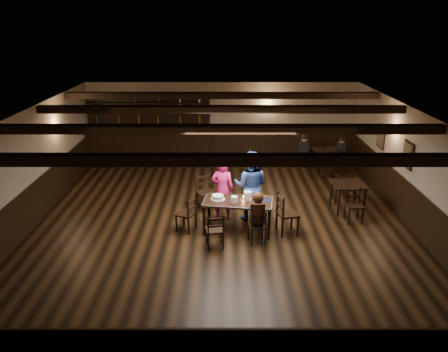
{
  "coord_description": "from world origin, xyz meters",
  "views": [
    {
      "loc": [
        0.07,
        -9.47,
        4.68
      ],
      "look_at": [
        0.06,
        0.2,
        1.17
      ],
      "focal_mm": 35.0,
      "sensor_mm": 36.0,
      "label": 1
    }
  ],
  "objects_px": {
    "man_blue": "(251,186)",
    "bar_counter": "(150,143)",
    "chair_near_left": "(215,228)",
    "woman_pink": "(223,189)",
    "dining_table": "(238,204)",
    "cake": "(218,197)",
    "chair_near_right": "(258,225)"
  },
  "relations": [
    {
      "from": "man_blue",
      "to": "bar_counter",
      "type": "relative_size",
      "value": 0.41
    },
    {
      "from": "chair_near_left",
      "to": "woman_pink",
      "type": "distance_m",
      "value": 1.55
    },
    {
      "from": "man_blue",
      "to": "bar_counter",
      "type": "bearing_deg",
      "value": -41.5
    },
    {
      "from": "dining_table",
      "to": "man_blue",
      "type": "distance_m",
      "value": 0.74
    },
    {
      "from": "man_blue",
      "to": "chair_near_left",
      "type": "bearing_deg",
      "value": 73.43
    },
    {
      "from": "chair_near_left",
      "to": "cake",
      "type": "distance_m",
      "value": 0.99
    },
    {
      "from": "man_blue",
      "to": "cake",
      "type": "bearing_deg",
      "value": 47.45
    },
    {
      "from": "woman_pink",
      "to": "man_blue",
      "type": "xyz_separation_m",
      "value": [
        0.68,
        -0.04,
        0.11
      ]
    },
    {
      "from": "chair_near_right",
      "to": "woman_pink",
      "type": "xyz_separation_m",
      "value": [
        -0.77,
        1.3,
        0.31
      ]
    },
    {
      "from": "woman_pink",
      "to": "cake",
      "type": "distance_m",
      "value": 0.59
    },
    {
      "from": "woman_pink",
      "to": "bar_counter",
      "type": "xyz_separation_m",
      "value": [
        -2.47,
        4.35,
        -0.04
      ]
    },
    {
      "from": "woman_pink",
      "to": "dining_table",
      "type": "bearing_deg",
      "value": 124.11
    },
    {
      "from": "bar_counter",
      "to": "chair_near_left",
      "type": "bearing_deg",
      "value": -68.4
    },
    {
      "from": "woman_pink",
      "to": "bar_counter",
      "type": "relative_size",
      "value": 0.36
    },
    {
      "from": "chair_near_left",
      "to": "man_blue",
      "type": "distance_m",
      "value": 1.74
    },
    {
      "from": "dining_table",
      "to": "man_blue",
      "type": "bearing_deg",
      "value": 62.72
    },
    {
      "from": "man_blue",
      "to": "cake",
      "type": "height_order",
      "value": "man_blue"
    },
    {
      "from": "dining_table",
      "to": "chair_near_left",
      "type": "relative_size",
      "value": 2.08
    },
    {
      "from": "dining_table",
      "to": "chair_near_left",
      "type": "bearing_deg",
      "value": -120.94
    },
    {
      "from": "dining_table",
      "to": "chair_near_left",
      "type": "height_order",
      "value": "chair_near_left"
    },
    {
      "from": "dining_table",
      "to": "cake",
      "type": "distance_m",
      "value": 0.49
    },
    {
      "from": "chair_near_left",
      "to": "woman_pink",
      "type": "xyz_separation_m",
      "value": [
        0.15,
        1.51,
        0.29
      ]
    },
    {
      "from": "chair_near_left",
      "to": "woman_pink",
      "type": "height_order",
      "value": "woman_pink"
    },
    {
      "from": "dining_table",
      "to": "cake",
      "type": "xyz_separation_m",
      "value": [
        -0.46,
        0.09,
        0.12
      ]
    },
    {
      "from": "woman_pink",
      "to": "cake",
      "type": "height_order",
      "value": "woman_pink"
    },
    {
      "from": "dining_table",
      "to": "bar_counter",
      "type": "distance_m",
      "value": 5.76
    },
    {
      "from": "chair_near_left",
      "to": "chair_near_right",
      "type": "height_order",
      "value": "chair_near_left"
    },
    {
      "from": "chair_near_right",
      "to": "chair_near_left",
      "type": "bearing_deg",
      "value": -167.24
    },
    {
      "from": "chair_near_left",
      "to": "cake",
      "type": "bearing_deg",
      "value": 87.34
    },
    {
      "from": "woman_pink",
      "to": "chair_near_left",
      "type": "bearing_deg",
      "value": 90.7
    },
    {
      "from": "man_blue",
      "to": "cake",
      "type": "relative_size",
      "value": 5.37
    },
    {
      "from": "cake",
      "to": "man_blue",
      "type": "bearing_deg",
      "value": 34.61
    }
  ]
}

